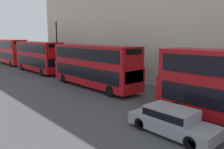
{
  "coord_description": "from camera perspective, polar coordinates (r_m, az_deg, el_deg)",
  "views": [
    {
      "loc": [
        -11.11,
        3.36,
        4.9
      ],
      "look_at": [
        0.48,
        16.32,
        1.9
      ],
      "focal_mm": 35.0,
      "sensor_mm": 36.0,
      "label": 1
    }
  ],
  "objects": [
    {
      "name": "car_hatchback",
      "position": [
        11.76,
        15.29,
        -11.39
      ],
      "size": [
        1.81,
        4.53,
        1.35
      ],
      "color": "gray",
      "rests_on": "ground"
    },
    {
      "name": "bus_trailing",
      "position": [
        44.02,
        -25.09,
        5.66
      ],
      "size": [
        2.59,
        10.88,
        4.43
      ],
      "color": "red",
      "rests_on": "ground"
    },
    {
      "name": "street_lamp",
      "position": [
        31.36,
        -14.23,
        8.7
      ],
      "size": [
        0.44,
        0.44,
        7.36
      ],
      "color": "black",
      "rests_on": "ground"
    },
    {
      "name": "bus_second_in_queue",
      "position": [
        21.32,
        -4.86,
        2.69
      ],
      "size": [
        2.59,
        10.81,
        4.12
      ],
      "color": "#A80F14",
      "rests_on": "ground"
    },
    {
      "name": "bus_third_in_queue",
      "position": [
        32.38,
        -18.62,
        4.71
      ],
      "size": [
        2.59,
        10.27,
        4.22
      ],
      "color": "#A80F14",
      "rests_on": "ground"
    },
    {
      "name": "pedestrian",
      "position": [
        28.67,
        -10.18,
        1.37
      ],
      "size": [
        0.36,
        0.36,
        1.7
      ],
      "color": "maroon",
      "rests_on": "ground"
    }
  ]
}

